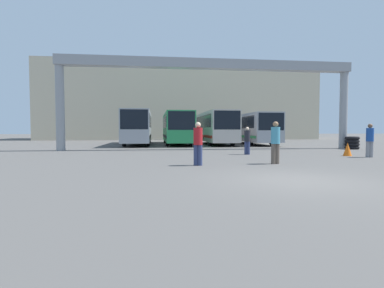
% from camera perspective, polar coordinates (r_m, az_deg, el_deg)
% --- Properties ---
extents(ground_plane, '(200.00, 200.00, 0.00)m').
position_cam_1_polar(ground_plane, '(9.27, 19.42, -6.60)').
color(ground_plane, '#514F4C').
extents(building_backdrop, '(42.04, 12.00, 11.52)m').
position_cam_1_polar(building_backdrop, '(49.75, -2.33, 7.66)').
color(building_backdrop, beige).
rests_on(building_backdrop, ground).
extents(overhead_gantry, '(22.01, 0.80, 6.69)m').
position_cam_1_polar(overhead_gantry, '(22.79, 3.50, 12.82)').
color(overhead_gantry, gray).
rests_on(overhead_gantry, ground).
extents(bus_slot_0, '(2.45, 11.58, 3.22)m').
position_cam_1_polar(bus_slot_0, '(30.35, -10.22, 3.39)').
color(bus_slot_0, '#999EA5').
rests_on(bus_slot_0, ground).
extents(bus_slot_1, '(2.46, 12.12, 3.11)m').
position_cam_1_polar(bus_slot_1, '(30.65, -2.99, 3.31)').
color(bus_slot_1, '#268C4C').
rests_on(bus_slot_1, ground).
extents(bus_slot_2, '(2.49, 10.52, 3.19)m').
position_cam_1_polar(bus_slot_2, '(30.38, 4.38, 3.40)').
color(bus_slot_2, beige).
rests_on(bus_slot_2, ground).
extents(bus_slot_3, '(2.51, 10.93, 3.03)m').
position_cam_1_polar(bus_slot_3, '(31.56, 11.17, 3.17)').
color(bus_slot_3, '#999EA5').
rests_on(bus_slot_3, ground).
extents(pedestrian_near_right, '(0.37, 0.37, 1.80)m').
position_cam_1_polar(pedestrian_near_right, '(18.64, 30.77, 0.74)').
color(pedestrian_near_right, gray).
rests_on(pedestrian_near_right, ground).
extents(pedestrian_near_center, '(0.38, 0.38, 1.83)m').
position_cam_1_polar(pedestrian_near_center, '(13.41, 15.60, 0.48)').
color(pedestrian_near_center, brown).
rests_on(pedestrian_near_center, ground).
extents(pedestrian_near_left, '(0.37, 0.37, 1.79)m').
position_cam_1_polar(pedestrian_near_left, '(12.34, 1.15, 0.29)').
color(pedestrian_near_left, navy).
rests_on(pedestrian_near_left, ground).
extents(pedestrian_mid_right, '(0.34, 0.34, 1.64)m').
position_cam_1_polar(pedestrian_mid_right, '(18.13, 10.47, 0.76)').
color(pedestrian_mid_right, navy).
rests_on(pedestrian_mid_right, ground).
extents(traffic_cone, '(0.46, 0.46, 0.74)m').
position_cam_1_polar(traffic_cone, '(19.07, 27.51, -0.90)').
color(traffic_cone, orange).
rests_on(traffic_cone, ground).
extents(tire_stack, '(1.04, 1.04, 0.96)m').
position_cam_1_polar(tire_stack, '(25.89, 28.19, 0.20)').
color(tire_stack, black).
rests_on(tire_stack, ground).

